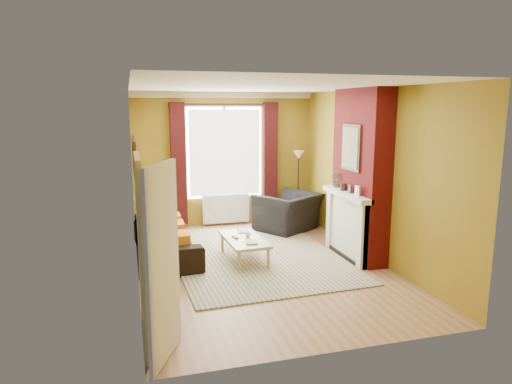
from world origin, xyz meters
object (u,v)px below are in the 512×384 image
(sofa, at_px, (166,239))
(wicker_stool, at_px, (266,216))
(armchair, at_px, (288,212))
(floor_lamp, at_px, (299,166))
(coffee_table, at_px, (244,240))

(sofa, distance_m, wicker_stool, 2.74)
(sofa, xyz_separation_m, armchair, (2.55, 1.05, 0.07))
(wicker_stool, height_order, floor_lamp, floor_lamp)
(coffee_table, height_order, wicker_stool, same)
(floor_lamp, bearing_deg, sofa, -152.00)
(sofa, height_order, armchair, armchair)
(coffee_table, relative_size, floor_lamp, 0.76)
(armchair, xyz_separation_m, wicker_stool, (-0.31, 0.53, -0.19))
(sofa, height_order, coffee_table, sofa)
(armchair, bearing_deg, coffee_table, 17.43)
(sofa, bearing_deg, armchair, -72.64)
(coffee_table, distance_m, floor_lamp, 2.90)
(coffee_table, height_order, floor_lamp, floor_lamp)
(armchair, distance_m, wicker_stool, 0.64)
(coffee_table, xyz_separation_m, floor_lamp, (1.75, 2.13, 0.90))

